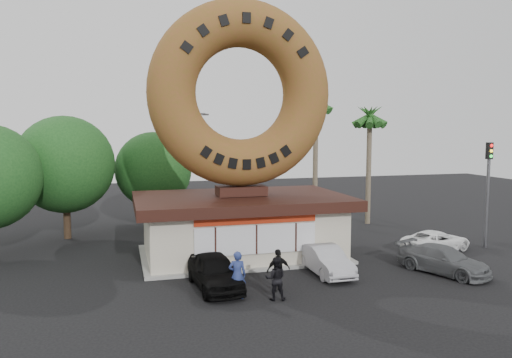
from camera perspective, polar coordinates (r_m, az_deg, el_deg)
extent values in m
plane|color=black|center=(21.80, 2.14, -12.55)|extent=(90.00, 90.00, 0.00)
cube|color=#BFB5A3|center=(27.02, -1.70, -5.65)|extent=(10.00, 6.00, 3.00)
cube|color=#999993|center=(27.33, -1.69, -8.58)|extent=(10.60, 6.60, 0.15)
cube|color=#3F3F3F|center=(26.75, -1.71, -2.39)|extent=(10.00, 6.00, 0.10)
cube|color=black|center=(26.76, -1.70, -2.50)|extent=(11.20, 7.20, 0.55)
cube|color=silver|center=(24.12, 0.03, -6.92)|extent=(6.00, 0.12, 1.40)
cube|color=#B0280F|center=(23.90, 0.04, -4.60)|extent=(6.00, 0.10, 0.45)
cube|color=black|center=(26.68, -1.71, -1.33)|extent=(2.60, 1.40, 0.50)
torus|color=brown|center=(26.54, -1.74, 9.71)|extent=(9.74, 2.48, 9.74)
cylinder|color=#473321|center=(33.30, -20.81, -3.58)|extent=(0.44, 0.44, 3.30)
sphere|color=#18451A|center=(32.97, -21.00, 1.57)|extent=(6.00, 6.00, 6.00)
cylinder|color=#473321|center=(35.23, -11.54, -3.18)|extent=(0.44, 0.44, 2.86)
sphere|color=#18451A|center=(34.92, -11.63, 1.04)|extent=(5.20, 5.20, 5.20)
cylinder|color=#726651|center=(36.50, 6.80, 2.06)|extent=(0.36, 0.36, 9.00)
cylinder|color=#726651|center=(36.66, 12.75, 1.19)|extent=(0.36, 0.36, 8.00)
cylinder|color=#59595E|center=(36.10, -8.56, 1.19)|extent=(0.18, 0.18, 8.00)
cylinder|color=#59595E|center=(36.11, -7.22, 7.41)|extent=(1.80, 0.12, 0.12)
cube|color=#59595E|center=(36.25, -5.80, 7.34)|extent=(0.45, 0.20, 0.12)
cylinder|color=#59595E|center=(31.43, 24.92, -1.80)|extent=(0.18, 0.18, 6.00)
cube|color=black|center=(31.21, 25.12, 2.94)|extent=(0.30, 0.28, 0.95)
sphere|color=red|center=(31.09, 25.32, 3.47)|extent=(0.18, 0.18, 0.18)
sphere|color=yellow|center=(31.10, 25.30, 2.92)|extent=(0.18, 0.18, 0.18)
sphere|color=green|center=(31.11, 25.28, 2.37)|extent=(0.18, 0.18, 0.18)
imported|color=navy|center=(20.50, -2.15, -10.90)|extent=(0.80, 0.61, 1.95)
imported|color=black|center=(20.37, 2.24, -11.30)|extent=(1.00, 0.86, 1.75)
imported|color=black|center=(21.40, 2.58, -10.38)|extent=(1.09, 0.54, 1.80)
imported|color=black|center=(21.86, -4.72, -10.48)|extent=(2.08, 4.48, 1.48)
imported|color=#ACACB1|center=(24.11, 7.99, -9.17)|extent=(1.45, 4.01, 1.32)
imported|color=#5D6062|center=(25.59, 20.64, -8.65)|extent=(3.43, 4.77, 1.28)
imported|color=white|center=(29.92, 19.90, -6.67)|extent=(4.56, 2.99, 1.16)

